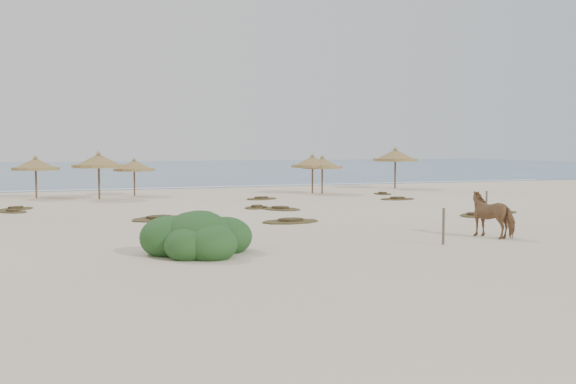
% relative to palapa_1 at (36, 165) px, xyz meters
% --- Properties ---
extents(ground, '(160.00, 160.00, 0.00)m').
position_rel_palapa_1_xyz_m(ground, '(10.21, -19.03, -2.08)').
color(ground, beige).
rests_on(ground, ground).
extents(ocean, '(200.00, 100.00, 0.01)m').
position_rel_palapa_1_xyz_m(ocean, '(10.21, 55.97, -2.08)').
color(ocean, navy).
rests_on(ocean, ground).
extents(foam_line, '(70.00, 0.60, 0.01)m').
position_rel_palapa_1_xyz_m(foam_line, '(10.21, 6.97, -2.08)').
color(foam_line, white).
rests_on(foam_line, ground).
extents(palapa_1, '(3.62, 3.62, 2.69)m').
position_rel_palapa_1_xyz_m(palapa_1, '(0.00, 0.00, 0.00)').
color(palapa_1, brown).
rests_on(palapa_1, ground).
extents(palapa_2, '(3.98, 3.98, 2.96)m').
position_rel_palapa_1_xyz_m(palapa_2, '(3.60, -2.31, 0.21)').
color(palapa_2, brown).
rests_on(palapa_2, ground).
extents(palapa_3, '(3.29, 3.29, 2.50)m').
position_rel_palapa_1_xyz_m(palapa_3, '(5.98, -0.17, -0.14)').
color(palapa_3, brown).
rests_on(palapa_3, ground).
extents(palapa_4, '(3.73, 3.73, 2.65)m').
position_rel_palapa_1_xyz_m(palapa_4, '(18.22, -2.82, -0.03)').
color(palapa_4, brown).
rests_on(palapa_4, ground).
extents(palapa_5, '(3.01, 3.01, 2.75)m').
position_rel_palapa_1_xyz_m(palapa_5, '(17.64, -2.49, 0.05)').
color(palapa_5, brown).
rests_on(palapa_5, ground).
extents(palapa_6, '(4.35, 4.35, 3.22)m').
position_rel_palapa_1_xyz_m(palapa_6, '(25.74, 0.31, 0.42)').
color(palapa_6, brown).
rests_on(palapa_6, ground).
extents(horse, '(1.46, 2.08, 1.60)m').
position_rel_palapa_1_xyz_m(horse, '(15.28, -24.37, -1.28)').
color(horse, olive).
rests_on(horse, ground).
extents(fence_post_near, '(0.12, 0.12, 1.20)m').
position_rel_palapa_1_xyz_m(fence_post_near, '(12.61, -25.25, -1.49)').
color(fence_post_near, brown).
rests_on(fence_post_near, ground).
extents(fence_post_far, '(0.11, 0.11, 1.26)m').
position_rel_palapa_1_xyz_m(fence_post_far, '(18.63, -19.71, -1.46)').
color(fence_post_far, brown).
rests_on(fence_post_far, ground).
extents(bush, '(3.38, 2.98, 1.51)m').
position_rel_palapa_1_xyz_m(bush, '(4.73, -24.31, -1.59)').
color(bush, '#285524').
rests_on(bush, ground).
extents(scrub_1, '(3.31, 3.01, 0.16)m').
position_rel_palapa_1_xyz_m(scrub_1, '(5.17, -14.59, -2.03)').
color(scrub_1, brown).
rests_on(scrub_1, ground).
extents(scrub_2, '(2.24, 2.26, 0.16)m').
position_rel_palapa_1_xyz_m(scrub_2, '(5.46, -15.17, -2.03)').
color(scrub_2, brown).
rests_on(scrub_2, ground).
extents(scrub_3, '(2.38, 2.73, 0.16)m').
position_rel_palapa_1_xyz_m(scrub_3, '(11.72, -12.30, -2.03)').
color(scrub_3, brown).
rests_on(scrub_3, ground).
extents(scrub_4, '(1.90, 1.31, 0.16)m').
position_rel_palapa_1_xyz_m(scrub_4, '(21.05, -17.63, -2.03)').
color(scrub_4, brown).
rests_on(scrub_4, ground).
extents(scrub_5, '(2.22, 1.45, 0.16)m').
position_rel_palapa_1_xyz_m(scrub_5, '(20.51, -8.92, -2.03)').
color(scrub_5, brown).
rests_on(scrub_5, ground).
extents(scrub_6, '(2.24, 2.30, 0.16)m').
position_rel_palapa_1_xyz_m(scrub_6, '(-0.89, -7.50, -2.03)').
color(scrub_6, brown).
rests_on(scrub_6, ground).
extents(scrub_7, '(2.51, 2.11, 0.16)m').
position_rel_palapa_1_xyz_m(scrub_7, '(12.85, -5.83, -2.03)').
color(scrub_7, brown).
rests_on(scrub_7, ground).
extents(scrub_8, '(1.84, 1.89, 0.16)m').
position_rel_palapa_1_xyz_m(scrub_8, '(-0.98, -9.06, -2.03)').
color(scrub_8, brown).
rests_on(scrub_8, ground).
extents(scrub_9, '(2.69, 1.91, 0.16)m').
position_rel_palapa_1_xyz_m(scrub_9, '(10.20, -17.64, -2.03)').
color(scrub_9, brown).
rests_on(scrub_9, ground).
extents(scrub_10, '(1.09, 1.65, 0.16)m').
position_rel_palapa_1_xyz_m(scrub_10, '(21.77, -4.84, -2.03)').
color(scrub_10, brown).
rests_on(scrub_10, ground).
extents(scrub_11, '(2.35, 2.29, 0.16)m').
position_rel_palapa_1_xyz_m(scrub_11, '(5.96, -19.80, -2.03)').
color(scrub_11, brown).
rests_on(scrub_11, ground).
extents(scrub_12, '(2.01, 2.07, 0.16)m').
position_rel_palapa_1_xyz_m(scrub_12, '(18.92, -18.39, -2.03)').
color(scrub_12, brown).
rests_on(scrub_12, ground).
extents(scrub_13, '(2.01, 2.15, 0.16)m').
position_rel_palapa_1_xyz_m(scrub_13, '(10.81, -11.16, -2.03)').
color(scrub_13, brown).
rests_on(scrub_13, ground).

